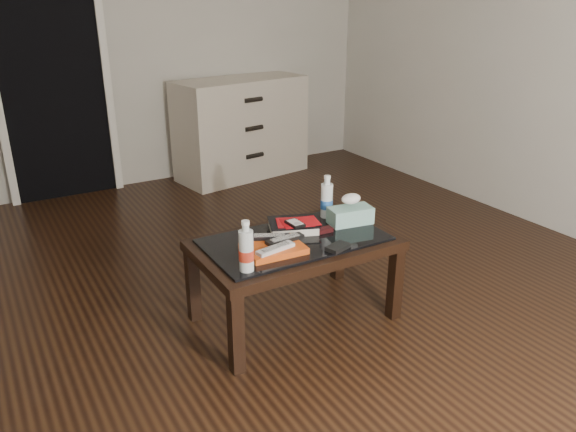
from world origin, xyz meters
name	(u,v)px	position (x,y,z in m)	size (l,w,h in m)	color
ground	(236,315)	(0.00, 0.00, 0.00)	(5.00, 5.00, 0.00)	black
doorway	(51,73)	(-0.40, 2.47, 1.02)	(0.90, 0.08, 2.07)	black
coffee_table	(294,250)	(0.26, -0.18, 0.40)	(1.00, 0.60, 0.46)	black
dresser	(241,128)	(1.13, 2.23, 0.45)	(1.26, 0.69, 0.90)	beige
magazines	(274,249)	(0.09, -0.26, 0.48)	(0.28, 0.21, 0.03)	#CC4813
remote_silver	(275,248)	(0.07, -0.31, 0.50)	(0.20, 0.05, 0.02)	silver
remote_black_front	(285,239)	(0.17, -0.24, 0.50)	(0.20, 0.05, 0.02)	black
remote_black_back	(270,237)	(0.12, -0.18, 0.50)	(0.20, 0.05, 0.02)	black
textbook	(293,226)	(0.31, -0.08, 0.48)	(0.25, 0.20, 0.05)	black
dvd_mailers	(295,222)	(0.31, -0.09, 0.51)	(0.19, 0.14, 0.01)	#B60C12
ipod	(295,223)	(0.29, -0.13, 0.52)	(0.06, 0.10, 0.02)	black
flip_phone	(324,230)	(0.43, -0.19, 0.47)	(0.09, 0.05, 0.02)	black
wallet	(338,247)	(0.37, -0.39, 0.47)	(0.12, 0.07, 0.02)	black
water_bottle_left	(246,246)	(-0.11, -0.37, 0.58)	(0.07, 0.07, 0.24)	silver
water_bottle_right	(327,196)	(0.56, -0.01, 0.58)	(0.07, 0.07, 0.24)	white
tissue_box	(350,215)	(0.62, -0.16, 0.51)	(0.23, 0.12, 0.09)	teal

